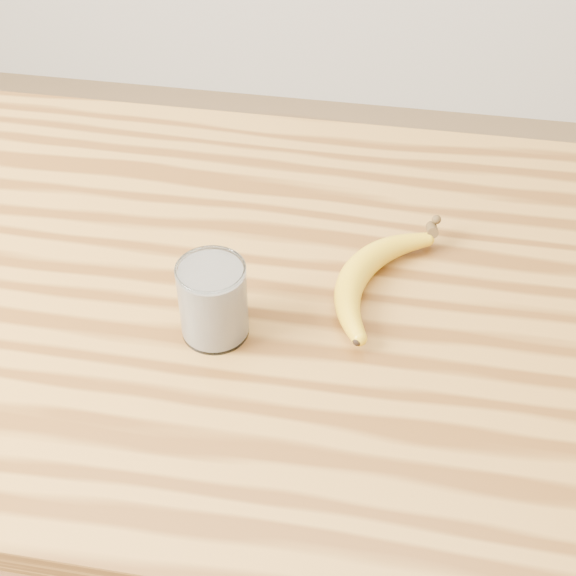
# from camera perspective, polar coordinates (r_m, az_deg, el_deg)

# --- Properties ---
(table) EXTENTS (1.20, 0.80, 0.90)m
(table) POSITION_cam_1_polar(r_m,az_deg,el_deg) (1.13, -8.12, -3.82)
(table) COLOR #A4702E
(table) RESTS_ON ground
(smoothie_glass) EXTENTS (0.08, 0.08, 0.10)m
(smoothie_glass) POSITION_cam_1_polar(r_m,az_deg,el_deg) (0.93, -5.35, -0.90)
(smoothie_glass) COLOR white
(smoothie_glass) RESTS_ON table
(banana) EXTENTS (0.21, 0.32, 0.04)m
(banana) POSITION_cam_1_polar(r_m,az_deg,el_deg) (1.01, 4.91, 1.18)
(banana) COLOR gold
(banana) RESTS_ON table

